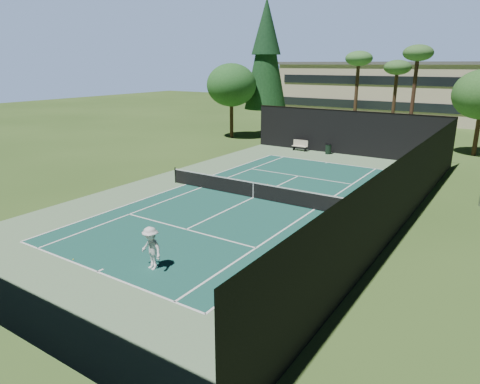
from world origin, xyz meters
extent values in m
plane|color=#35541F|center=(0.00, 0.00, 0.00)|extent=(160.00, 160.00, 0.00)
cube|color=#688C62|center=(0.00, 0.00, 0.01)|extent=(18.00, 32.00, 0.01)
cube|color=#195146|center=(0.00, 0.00, 0.01)|extent=(10.97, 23.77, 0.01)
cube|color=white|center=(0.00, -11.88, 0.02)|extent=(10.97, 0.10, 0.01)
cube|color=white|center=(0.00, 11.88, 0.02)|extent=(10.97, 0.10, 0.01)
cube|color=white|center=(0.00, -6.40, 0.02)|extent=(8.23, 0.10, 0.01)
cube|color=white|center=(0.00, 6.40, 0.02)|extent=(8.23, 0.10, 0.01)
cube|color=white|center=(-5.49, 0.00, 0.02)|extent=(0.10, 23.77, 0.01)
cube|color=white|center=(5.49, 0.00, 0.02)|extent=(0.10, 23.77, 0.01)
cube|color=white|center=(-4.12, 0.00, 0.02)|extent=(0.10, 23.77, 0.01)
cube|color=white|center=(4.12, 0.00, 0.02)|extent=(0.10, 23.77, 0.01)
cube|color=white|center=(0.00, 0.00, 0.02)|extent=(0.10, 12.80, 0.01)
cube|color=white|center=(0.00, -11.73, 0.02)|extent=(0.10, 0.30, 0.01)
cube|color=white|center=(0.00, 11.73, 0.02)|extent=(0.10, 0.30, 0.01)
cylinder|color=black|center=(-6.40, 0.00, 0.55)|extent=(0.10, 0.10, 1.10)
cylinder|color=black|center=(6.40, 0.00, 0.55)|extent=(0.10, 0.10, 1.10)
cube|color=black|center=(0.00, 0.00, 0.50)|extent=(12.80, 0.02, 0.92)
cube|color=white|center=(0.00, 0.00, 0.98)|extent=(12.80, 0.04, 0.07)
cube|color=white|center=(0.00, 0.00, 0.50)|extent=(0.05, 0.03, 0.92)
cube|color=black|center=(0.00, 16.00, 2.00)|extent=(18.00, 0.04, 4.00)
cube|color=black|center=(9.00, 0.00, 2.00)|extent=(0.04, 32.00, 4.00)
cube|color=black|center=(-9.00, 0.00, 2.00)|extent=(0.04, 32.00, 4.00)
cube|color=black|center=(0.00, 16.00, 4.00)|extent=(18.00, 0.06, 0.06)
imported|color=white|center=(1.62, -10.44, 0.91)|extent=(1.28, 0.89, 1.81)
sphere|color=#E6EF36|center=(-1.77, -11.72, 0.03)|extent=(0.06, 0.06, 0.06)
sphere|color=#D7EE36|center=(-3.47, 0.62, 0.04)|extent=(0.07, 0.07, 0.07)
sphere|color=yellow|center=(-0.78, 3.12, 0.03)|extent=(0.07, 0.07, 0.07)
sphere|color=yellow|center=(-5.55, 3.06, 0.03)|extent=(0.06, 0.06, 0.06)
cube|color=beige|center=(-4.18, 15.20, 0.45)|extent=(1.50, 0.45, 0.05)
cube|color=beige|center=(-4.18, 15.40, 0.75)|extent=(1.50, 0.06, 0.55)
cube|color=black|center=(-4.78, 15.20, 0.21)|extent=(0.06, 0.40, 0.42)
cube|color=black|center=(-3.58, 15.20, 0.21)|extent=(0.06, 0.40, 0.42)
cylinder|color=black|center=(-1.31, 15.29, 0.45)|extent=(0.52, 0.52, 0.90)
cylinder|color=black|center=(-1.31, 15.29, 0.92)|extent=(0.56, 0.56, 0.05)
cylinder|color=#44311D|center=(-12.00, 22.00, 1.80)|extent=(0.50, 0.50, 3.60)
cone|color=#153A1A|center=(-12.00, 22.00, 9.00)|extent=(4.80, 4.80, 12.00)
cone|color=#12331A|center=(-12.00, 22.00, 12.00)|extent=(3.30, 3.30, 6.00)
cylinder|color=#432D1D|center=(-2.00, 24.00, 4.28)|extent=(0.36, 0.36, 8.55)
ellipsoid|color=#3A7133|center=(-2.00, 24.00, 8.55)|extent=(2.80, 2.80, 1.54)
cylinder|color=#422C1C|center=(1.50, 26.00, 3.83)|extent=(0.36, 0.36, 7.65)
ellipsoid|color=#36632C|center=(1.50, 26.00, 7.65)|extent=(2.80, 2.80, 1.54)
cylinder|color=#43291C|center=(4.00, 23.00, 4.50)|extent=(0.36, 0.36, 9.00)
ellipsoid|color=#37662E|center=(4.00, 23.00, 9.00)|extent=(2.80, 2.80, 1.54)
cylinder|color=#4D3021|center=(10.00, 22.00, 1.76)|extent=(0.40, 0.40, 3.52)
cylinder|color=#482F1E|center=(-14.00, 18.00, 1.87)|extent=(0.40, 0.40, 3.74)
ellipsoid|color=#235B24|center=(-14.00, 18.00, 5.78)|extent=(5.44, 5.44, 4.62)
cube|color=beige|center=(0.00, 46.00, 4.00)|extent=(40.00, 12.00, 8.00)
cube|color=#59595B|center=(0.00, 46.00, 8.10)|extent=(40.50, 12.50, 0.40)
cube|color=black|center=(0.00, 39.95, 2.40)|extent=(38.00, 0.15, 1.20)
cube|color=black|center=(0.00, 39.95, 5.80)|extent=(38.00, 0.15, 1.20)
camera|label=1|loc=(13.31, -21.65, 8.02)|focal=32.00mm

